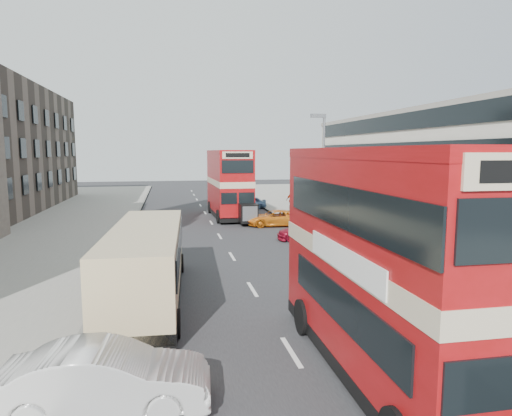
{
  "coord_description": "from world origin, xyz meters",
  "views": [
    {
      "loc": [
        -3.35,
        -9.76,
        5.72
      ],
      "look_at": [
        -0.09,
        6.77,
        3.59
      ],
      "focal_mm": 31.35,
      "sensor_mm": 36.0,
      "label": 1
    }
  ],
  "objects": [
    {
      "name": "ground",
      "position": [
        0.0,
        0.0,
        0.0
      ],
      "size": [
        160.0,
        160.0,
        0.0
      ],
      "primitive_type": "plane",
      "color": "#28282B",
      "rests_on": "ground"
    },
    {
      "name": "road_surface",
      "position": [
        0.0,
        20.0,
        0.01
      ],
      "size": [
        12.0,
        90.0,
        0.01
      ],
      "primitive_type": "cube",
      "color": "#28282B",
      "rests_on": "ground"
    },
    {
      "name": "pavement_right",
      "position": [
        12.0,
        20.0,
        0.07
      ],
      "size": [
        12.0,
        90.0,
        0.15
      ],
      "primitive_type": "cube",
      "color": "gray",
      "rests_on": "ground"
    },
    {
      "name": "pavement_left",
      "position": [
        -12.0,
        20.0,
        0.07
      ],
      "size": [
        12.0,
        90.0,
        0.15
      ],
      "primitive_type": "cube",
      "color": "gray",
      "rests_on": "ground"
    },
    {
      "name": "kerb_left",
      "position": [
        -6.1,
        20.0,
        0.07
      ],
      "size": [
        0.2,
        90.0,
        0.16
      ],
      "primitive_type": "cube",
      "color": "gray",
      "rests_on": "ground"
    },
    {
      "name": "kerb_right",
      "position": [
        6.1,
        20.0,
        0.07
      ],
      "size": [
        0.2,
        90.0,
        0.16
      ],
      "primitive_type": "cube",
      "color": "gray",
      "rests_on": "ground"
    },
    {
      "name": "commercial_row",
      "position": [
        19.95,
        22.0,
        4.7
      ],
      "size": [
        9.9,
        46.2,
        9.3
      ],
      "color": "beige",
      "rests_on": "ground"
    },
    {
      "name": "street_lamp",
      "position": [
        6.52,
        18.0,
        4.78
      ],
      "size": [
        1.0,
        0.2,
        8.12
      ],
      "color": "slate",
      "rests_on": "ground"
    },
    {
      "name": "bus_main",
      "position": [
        2.05,
        0.33,
        2.96
      ],
      "size": [
        2.9,
        10.24,
        5.63
      ],
      "rotation": [
        0.0,
        0.0,
        3.13
      ],
      "color": "black",
      "rests_on": "ground"
    },
    {
      "name": "bus_second",
      "position": [
        1.87,
        28.83,
        2.97
      ],
      "size": [
        3.02,
        10.28,
        5.65
      ],
      "rotation": [
        0.0,
        0.0,
        3.16
      ],
      "color": "black",
      "rests_on": "ground"
    },
    {
      "name": "coach",
      "position": [
        -4.24,
        7.55,
        1.56
      ],
      "size": [
        3.02,
        10.09,
        2.65
      ],
      "rotation": [
        0.0,
        0.0,
        -0.05
      ],
      "color": "black",
      "rests_on": "ground"
    },
    {
      "name": "car_left_front",
      "position": [
        -4.8,
        -0.03,
        0.75
      ],
      "size": [
        4.68,
        1.92,
        1.51
      ],
      "primitive_type": "imported",
      "rotation": [
        0.0,
        0.0,
        1.5
      ],
      "color": "silver",
      "rests_on": "ground"
    },
    {
      "name": "car_right_a",
      "position": [
        5.55,
        17.65,
        0.6
      ],
      "size": [
        4.25,
        2.07,
        1.19
      ],
      "primitive_type": "imported",
      "rotation": [
        0.0,
        0.0,
        -1.67
      ],
      "color": "maroon",
      "rests_on": "ground"
    },
    {
      "name": "car_right_b",
      "position": [
        4.7,
        23.44,
        0.62
      ],
      "size": [
        4.56,
        2.35,
        1.23
      ],
      "primitive_type": "imported",
      "rotation": [
        0.0,
        0.0,
        -1.64
      ],
      "color": "orange",
      "rests_on": "ground"
    },
    {
      "name": "car_right_c",
      "position": [
        4.57,
        34.31,
        0.61
      ],
      "size": [
        3.69,
        1.7,
        1.22
      ],
      "primitive_type": "imported",
      "rotation": [
        0.0,
        0.0,
        -1.64
      ],
      "color": "#4F759E",
      "rests_on": "ground"
    },
    {
      "name": "pedestrian_near",
      "position": [
        7.3,
        15.14,
        1.1
      ],
      "size": [
        0.71,
        0.49,
        1.9
      ],
      "primitive_type": "imported",
      "rotation": [
        0.0,
        0.0,
        3.16
      ],
      "color": "gray",
      "rests_on": "pavement_right"
    },
    {
      "name": "pedestrian_far",
      "position": [
        8.14,
        31.03,
        1.13
      ],
      "size": [
        1.24,
        0.85,
        1.95
      ],
      "primitive_type": "imported",
      "rotation": [
        0.0,
        0.0,
        0.36
      ],
      "color": "gray",
      "rests_on": "pavement_right"
    },
    {
      "name": "cyclist",
      "position": [
        4.84,
        17.02,
        0.8
      ],
      "size": [
        0.73,
        1.86,
        2.32
      ],
      "rotation": [
        0.0,
        0.0,
        0.03
      ],
      "color": "gray",
      "rests_on": "ground"
    }
  ]
}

